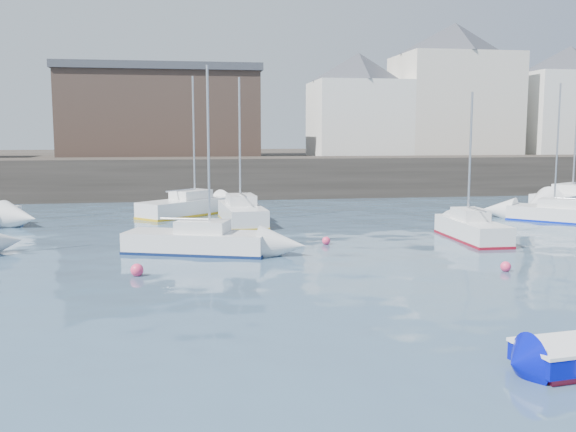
{
  "coord_description": "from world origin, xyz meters",
  "views": [
    {
      "loc": [
        -4.15,
        -13.68,
        4.89
      ],
      "look_at": [
        0.0,
        12.0,
        1.5
      ],
      "focal_mm": 40.0,
      "sensor_mm": 36.0,
      "label": 1
    }
  ],
  "objects": [
    {
      "name": "water",
      "position": [
        0.0,
        0.0,
        0.0
      ],
      "size": [
        220.0,
        220.0,
        0.0
      ],
      "primitive_type": "plane",
      "color": "#2D4760",
      "rests_on": "ground"
    },
    {
      "name": "quay_wall",
      "position": [
        0.0,
        35.0,
        1.5
      ],
      "size": [
        90.0,
        5.0,
        3.0
      ],
      "primitive_type": "cube",
      "color": "#28231E",
      "rests_on": "ground"
    },
    {
      "name": "land_strip",
      "position": [
        0.0,
        53.0,
        1.4
      ],
      "size": [
        90.0,
        32.0,
        2.8
      ],
      "primitive_type": "cube",
      "color": "#28231E",
      "rests_on": "ground"
    },
    {
      "name": "bldg_east_a",
      "position": [
        20.0,
        42.0,
        8.81
      ],
      "size": [
        13.36,
        13.36,
        11.8
      ],
      "color": "beige",
      "rests_on": "land_strip"
    },
    {
      "name": "bldg_east_b",
      "position": [
        31.0,
        41.5,
        7.87
      ],
      "size": [
        11.88,
        11.88,
        9.95
      ],
      "color": "white",
      "rests_on": "land_strip"
    },
    {
      "name": "bldg_east_d",
      "position": [
        11.0,
        41.5,
        7.36
      ],
      "size": [
        11.14,
        11.14,
        8.95
      ],
      "color": "white",
      "rests_on": "land_strip"
    },
    {
      "name": "warehouse",
      "position": [
        -6.0,
        43.0,
        6.62
      ],
      "size": [
        16.4,
        10.4,
        7.6
      ],
      "color": "#3D2D26",
      "rests_on": "land_strip"
    },
    {
      "name": "sailboat_b",
      "position": [
        -3.7,
        12.39,
        0.49
      ],
      "size": [
        6.13,
        3.71,
        7.52
      ],
      "color": "silver",
      "rests_on": "ground"
    },
    {
      "name": "sailboat_c",
      "position": [
        8.8,
        13.63,
        0.51
      ],
      "size": [
        1.69,
        5.12,
        6.72
      ],
      "color": "silver",
      "rests_on": "ground"
    },
    {
      "name": "sailboat_d",
      "position": [
        16.46,
        18.44,
        0.46
      ],
      "size": [
        5.59,
        5.46,
        7.55
      ],
      "color": "silver",
      "rests_on": "ground"
    },
    {
      "name": "sailboat_f",
      "position": [
        -1.11,
        20.92,
        0.55
      ],
      "size": [
        2.3,
        6.15,
        7.86
      ],
      "color": "silver",
      "rests_on": "ground"
    },
    {
      "name": "sailboat_h",
      "position": [
        -4.0,
        24.8,
        0.53
      ],
      "size": [
        6.05,
        5.83,
        8.2
      ],
      "color": "silver",
      "rests_on": "ground"
    },
    {
      "name": "buoy_near",
      "position": [
        -5.83,
        8.47,
        0.0
      ],
      "size": [
        0.45,
        0.45,
        0.45
      ],
      "primitive_type": "sphere",
      "color": "#FF3A6A",
      "rests_on": "ground"
    },
    {
      "name": "buoy_mid",
      "position": [
        7.05,
        7.13,
        0.0
      ],
      "size": [
        0.37,
        0.37,
        0.37
      ],
      "primitive_type": "sphere",
      "color": "#FF3A6A",
      "rests_on": "ground"
    },
    {
      "name": "buoy_far",
      "position": [
        1.95,
        13.53,
        0.0
      ],
      "size": [
        0.36,
        0.36,
        0.36
      ],
      "primitive_type": "sphere",
      "color": "#FF3A6A",
      "rests_on": "ground"
    }
  ]
}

